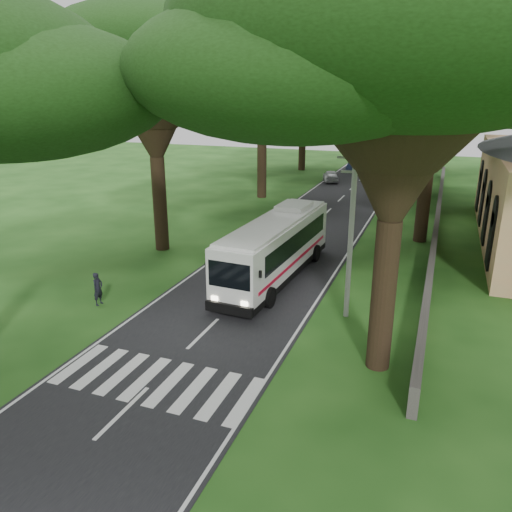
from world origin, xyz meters
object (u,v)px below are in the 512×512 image
pole_near (351,231)px  coach_bus (276,247)px  distant_car_a (331,176)px  pole_mid (397,167)px  pole_far (415,143)px  distant_car_c (391,162)px  distant_car_b (354,166)px  pedestrian (98,289)px

pole_near → coach_bus: pole_near is taller
pole_near → distant_car_a: bearing=103.8°
pole_mid → pole_far: same height
pole_near → distant_car_c: size_ratio=1.77×
pole_near → distant_car_b: (-7.40, 43.47, -3.48)m
distant_car_a → pole_near: bearing=85.8°
coach_bus → distant_car_a: size_ratio=3.03×
pole_far → distant_car_a: bearing=-147.8°
pole_near → distant_car_c: 49.17m
pole_far → coach_bus: size_ratio=0.68×
pole_far → coach_bus: pole_far is taller
pole_mid → distant_car_c: size_ratio=1.77×
pole_mid → distant_car_a: pole_mid is taller
pole_mid → coach_bus: pole_mid is taller
distant_car_b → coach_bus: bearing=-85.7°
coach_bus → distant_car_b: 39.99m
distant_car_a → distant_car_c: (5.16, 14.28, -0.00)m
distant_car_c → pole_near: bearing=113.0°
distant_car_a → distant_car_c: same height
pole_far → pedestrian: bearing=-105.3°
pole_far → pole_near: bearing=-90.0°
pole_mid → pedestrian: pole_mid is taller
distant_car_a → distant_car_b: size_ratio=0.95×
distant_car_b → distant_car_a: bearing=-96.7°
distant_car_a → pedestrian: (-3.24, -37.67, 0.15)m
pole_far → pedestrian: size_ratio=4.78×
pole_mid → distant_car_b: 24.86m
pole_far → pedestrian: 44.71m
distant_car_c → distant_car_b: bearing=72.4°
pole_far → pedestrian: (-11.74, -43.01, -3.34)m
coach_bus → pedestrian: size_ratio=6.99×
pole_near → pole_far: 40.00m
distant_car_a → distant_car_c: 15.18m
pole_near → pole_mid: (0.00, 20.00, 0.00)m
coach_bus → distant_car_c: bearing=91.4°
coach_bus → distant_car_a: bearing=100.1°
coach_bus → distant_car_a: 31.31m
coach_bus → pedestrian: (-7.05, -6.61, -1.00)m
distant_car_c → pedestrian: size_ratio=2.70×
pole_near → pedestrian: pole_near is taller
pole_mid → coach_bus: 17.23m
pole_near → pedestrian: bearing=-165.6°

